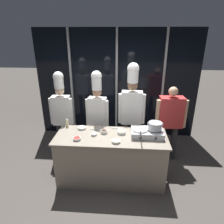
{
  "coord_description": "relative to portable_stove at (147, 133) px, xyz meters",
  "views": [
    {
      "loc": [
        0.24,
        -3.06,
        2.6
      ],
      "look_at": [
        0.0,
        0.25,
        1.26
      ],
      "focal_mm": 32.0,
      "sensor_mm": 36.0,
      "label": 1
    }
  ],
  "objects": [
    {
      "name": "prep_bowl_ginger",
      "position": [
        -0.53,
        -0.27,
        -0.03
      ],
      "size": [
        0.14,
        0.14,
        0.04
      ],
      "color": "white",
      "rests_on": "demo_counter"
    },
    {
      "name": "window_wall_back",
      "position": [
        -0.63,
        1.78,
        0.38
      ],
      "size": [
        4.01,
        0.09,
        2.7
      ],
      "color": "black",
      "rests_on": "ground_plane"
    },
    {
      "name": "prep_bowl_soy_glaze",
      "position": [
        -0.76,
        0.04,
        -0.03
      ],
      "size": [
        0.13,
        0.13,
        0.06
      ],
      "color": "white",
      "rests_on": "demo_counter"
    },
    {
      "name": "ground_plane",
      "position": [
        -0.63,
        -0.06,
        -0.97
      ],
      "size": [
        24.0,
        24.0,
        0.0
      ],
      "primitive_type": "plane",
      "color": "#47423D"
    },
    {
      "name": "prep_bowl_onion",
      "position": [
        -0.93,
        -0.05,
        -0.04
      ],
      "size": [
        0.1,
        0.1,
        0.04
      ],
      "color": "white",
      "rests_on": "demo_counter"
    },
    {
      "name": "person_guest",
      "position": [
        0.53,
        0.68,
        0.0
      ],
      "size": [
        0.63,
        0.27,
        1.62
      ],
      "rotation": [
        0.0,
        0.0,
        3.19
      ],
      "color": "#232326",
      "rests_on": "ground_plane"
    },
    {
      "name": "prep_bowl_mushrooms",
      "position": [
        -0.45,
        0.04,
        -0.03
      ],
      "size": [
        0.15,
        0.15,
        0.06
      ],
      "color": "white",
      "rests_on": "demo_counter"
    },
    {
      "name": "frying_pan",
      "position": [
        -0.13,
        -0.01,
        0.08
      ],
      "size": [
        0.29,
        0.5,
        0.04
      ],
      "color": "#ADAFB5",
      "rests_on": "portable_stove"
    },
    {
      "name": "serving_spoon_solid",
      "position": [
        -0.51,
        0.22,
        -0.05
      ],
      "size": [
        0.21,
        0.08,
        0.02
      ],
      "color": "#B2B5BA",
      "rests_on": "demo_counter"
    },
    {
      "name": "chef_line",
      "position": [
        -0.26,
        0.68,
        0.25
      ],
      "size": [
        0.54,
        0.22,
        2.07
      ],
      "rotation": [
        0.0,
        0.0,
        3.12
      ],
      "color": "#4C4C51",
      "rests_on": "ground_plane"
    },
    {
      "name": "chef_head",
      "position": [
        -1.72,
        0.66,
        0.15
      ],
      "size": [
        0.48,
        0.21,
        1.88
      ],
      "rotation": [
        0.0,
        0.0,
        3.18
      ],
      "color": "#232326",
      "rests_on": "ground_plane"
    },
    {
      "name": "demo_counter",
      "position": [
        -0.63,
        -0.06,
        -0.51
      ],
      "size": [
        1.96,
        0.75,
        0.91
      ],
      "color": "gray",
      "rests_on": "ground_plane"
    },
    {
      "name": "prep_bowl_noodles",
      "position": [
        -1.19,
        0.18,
        -0.04
      ],
      "size": [
        0.15,
        0.15,
        0.04
      ],
      "color": "white",
      "rests_on": "demo_counter"
    },
    {
      "name": "portable_stove",
      "position": [
        0.0,
        0.0,
        0.0
      ],
      "size": [
        0.55,
        0.38,
        0.12
      ],
      "color": "#B2B5BA",
      "rests_on": "demo_counter"
    },
    {
      "name": "chef_sous",
      "position": [
        -0.96,
        0.63,
        0.17
      ],
      "size": [
        0.47,
        0.24,
        1.92
      ],
      "rotation": [
        0.0,
        0.0,
        3.01
      ],
      "color": "#4C4C51",
      "rests_on": "ground_plane"
    },
    {
      "name": "stock_pot",
      "position": [
        0.13,
        0.0,
        0.14
      ],
      "size": [
        0.26,
        0.23,
        0.14
      ],
      "color": "#B7BABF",
      "rests_on": "portable_stove"
    },
    {
      "name": "squeeze_bottle_oil",
      "position": [
        -1.49,
        0.26,
        0.03
      ],
      "size": [
        0.05,
        0.05,
        0.18
      ],
      "color": "beige",
      "rests_on": "demo_counter"
    },
    {
      "name": "serving_spoon_slotted",
      "position": [
        -0.9,
        0.15,
        -0.05
      ],
      "size": [
        0.21,
        0.07,
        0.02
      ],
      "color": "#B2B5BA",
      "rests_on": "demo_counter"
    },
    {
      "name": "prep_bowl_bell_pepper",
      "position": [
        -1.19,
        -0.23,
        -0.03
      ],
      "size": [
        0.14,
        0.14,
        0.04
      ],
      "color": "white",
      "rests_on": "demo_counter"
    }
  ]
}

